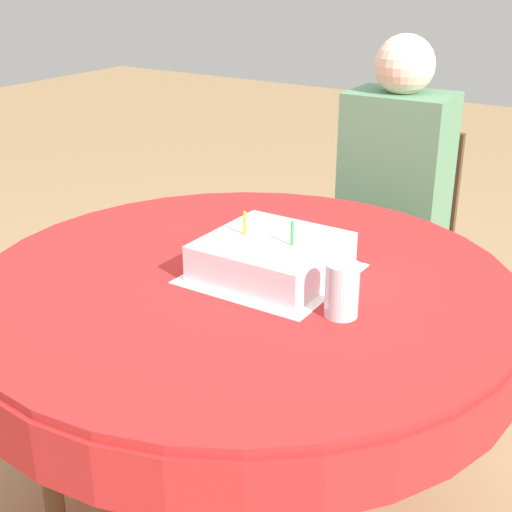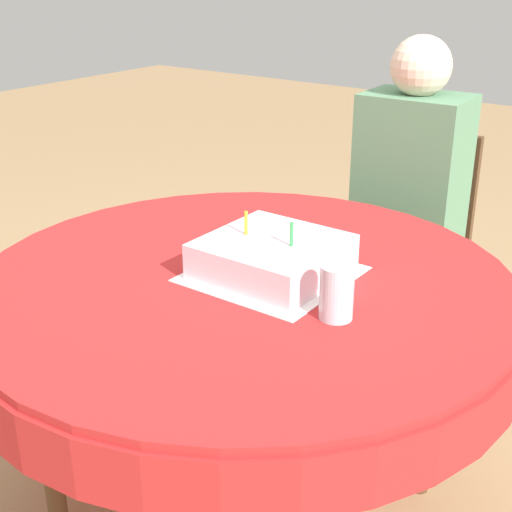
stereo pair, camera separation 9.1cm
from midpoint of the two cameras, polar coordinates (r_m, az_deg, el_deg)
ground_plane at (r=2.07m, az=0.52°, el=-19.48°), size 12.00×12.00×0.00m
dining_table at (r=1.72m, az=0.59°, el=-4.06°), size 1.30×1.30×0.70m
chair at (r=2.57m, az=13.38°, el=0.84°), size 0.38×0.38×0.84m
person at (r=2.42m, az=13.18°, el=5.50°), size 0.34×0.34×1.17m
napkin at (r=1.69m, az=2.85°, el=-1.47°), size 0.35×0.35×0.00m
birthday_cake at (r=1.67m, az=2.88°, el=-0.09°), size 0.30×0.30×0.14m
drinking_glass at (r=1.48m, az=8.23°, el=-2.91°), size 0.07×0.07×0.12m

